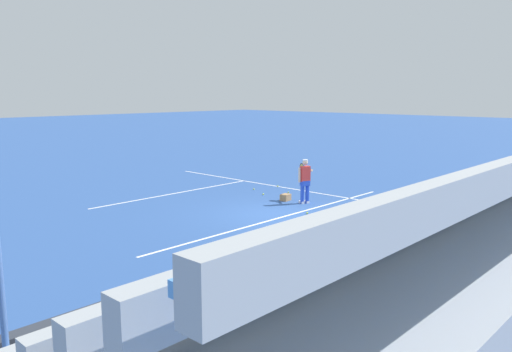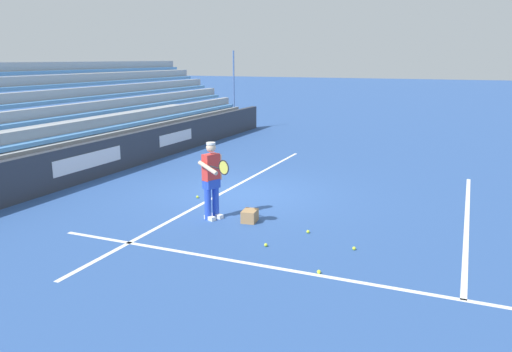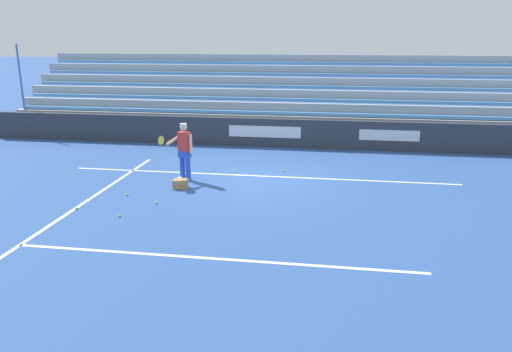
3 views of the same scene
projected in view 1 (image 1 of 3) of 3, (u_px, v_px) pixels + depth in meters
The scene contains 14 objects.
ground_plane at pixel (274, 214), 17.61m from camera, with size 160.00×160.00×0.00m, color #2D5193.
court_baseline_white at pixel (285, 216), 17.28m from camera, with size 12.00×0.10×0.01m, color white.
court_sideline_white at pixel (267, 185), 23.27m from camera, with size 0.10×12.00×0.01m, color white.
court_service_line_white at pixel (177, 193), 21.32m from camera, with size 8.22×0.10×0.01m, color white.
back_wall_sponsor_board at pixel (399, 223), 14.31m from camera, with size 23.92×0.25×1.10m.
bleacher_stand at pixel (496, 231), 12.50m from camera, with size 22.72×4.00×3.85m.
tennis_player at pixel (305, 181), 19.20m from camera, with size 0.85×0.91×1.71m.
ball_box_cardboard at pixel (286, 197), 19.80m from camera, with size 0.40×0.30×0.26m, color #A87F51.
tennis_ball_stray_back at pixel (287, 222), 16.34m from camera, with size 0.07×0.07×0.07m, color #CCE533.
tennis_ball_by_box at pixel (307, 213), 17.62m from camera, with size 0.07×0.07×0.07m, color #CCE533.
tennis_ball_far_right at pixel (288, 192), 21.30m from camera, with size 0.07×0.07×0.07m, color #CCE533.
tennis_ball_far_left at pixel (254, 189), 22.02m from camera, with size 0.07×0.07×0.07m, color #CCE533.
tennis_ball_midcourt at pixel (263, 194), 20.91m from camera, with size 0.07×0.07×0.07m, color #CCE533.
tennis_ball_near_player at pixel (278, 186), 22.73m from camera, with size 0.07×0.07×0.07m, color #CCE533.
Camera 1 is at (-12.96, -11.25, 4.22)m, focal length 35.00 mm.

